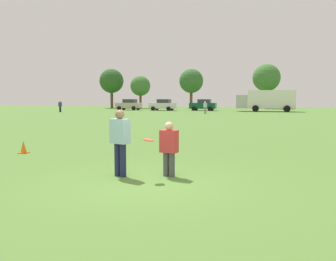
# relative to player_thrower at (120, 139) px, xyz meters

# --- Properties ---
(ground_plane) EXTENTS (140.67, 140.67, 0.00)m
(ground_plane) POSITION_rel_player_thrower_xyz_m (0.88, -0.65, -1.02)
(ground_plane) COLOR #517A33
(player_thrower) EXTENTS (0.58, 0.47, 1.81)m
(player_thrower) POSITION_rel_player_thrower_xyz_m (0.00, 0.00, 0.00)
(player_thrower) COLOR #1E234C
(player_thrower) RESTS_ON ground
(player_defender) EXTENTS (0.52, 0.38, 1.49)m
(player_defender) POSITION_rel_player_thrower_xyz_m (1.30, 0.27, -0.20)
(player_defender) COLOR #4C4C51
(player_defender) RESTS_ON ground
(frisbee) EXTENTS (0.27, 0.27, 0.07)m
(frisbee) POSITION_rel_player_thrower_xyz_m (0.86, -0.25, 0.03)
(frisbee) COLOR #E54C33
(traffic_cone) EXTENTS (0.32, 0.32, 0.48)m
(traffic_cone) POSITION_rel_player_thrower_xyz_m (-4.98, 2.90, -0.79)
(traffic_cone) COLOR #D8590C
(traffic_cone) RESTS_ON ground
(parked_car_near_left) EXTENTS (4.32, 2.46, 1.82)m
(parked_car_near_left) POSITION_rel_player_thrower_xyz_m (-15.15, 46.27, -0.10)
(parked_car_near_left) COLOR #B7AD99
(parked_car_near_left) RESTS_ON ground
(parked_car_mid_left) EXTENTS (4.32, 2.46, 1.82)m
(parked_car_mid_left) POSITION_rel_player_thrower_xyz_m (-9.12, 45.52, -0.10)
(parked_car_mid_left) COLOR silver
(parked_car_mid_left) RESTS_ON ground
(parked_car_center) EXTENTS (4.32, 2.46, 1.82)m
(parked_car_center) POSITION_rel_player_thrower_xyz_m (-2.68, 46.48, -0.10)
(parked_car_center) COLOR #0C4C2D
(parked_car_center) RESTS_ON ground
(box_truck) EXTENTS (8.66, 3.42, 3.18)m
(box_truck) POSITION_rel_player_thrower_xyz_m (7.06, 44.87, 0.73)
(box_truck) COLOR white
(box_truck) RESTS_ON ground
(bystander_sideline_watcher) EXTENTS (0.47, 0.30, 1.62)m
(bystander_sideline_watcher) POSITION_rel_player_thrower_xyz_m (-22.55, 36.96, -0.11)
(bystander_sideline_watcher) COLOR #1E234C
(bystander_sideline_watcher) RESTS_ON ground
(bystander_far_jogger) EXTENTS (0.49, 0.35, 1.60)m
(bystander_far_jogger) POSITION_rel_player_thrower_xyz_m (-1.37, 36.57, -0.12)
(bystander_far_jogger) COLOR gray
(bystander_far_jogger) RESTS_ON ground
(tree_west_oak) EXTENTS (4.75, 4.75, 7.71)m
(tree_west_oak) POSITION_rel_player_thrower_xyz_m (-21.87, 55.81, 4.28)
(tree_west_oak) COLOR brown
(tree_west_oak) RESTS_ON ground
(tree_west_maple) EXTENTS (3.84, 3.84, 6.23)m
(tree_west_maple) POSITION_rel_player_thrower_xyz_m (-15.72, 55.08, 3.26)
(tree_west_maple) COLOR brown
(tree_west_maple) RESTS_ON ground
(tree_center_elm) EXTENTS (4.75, 4.75, 7.72)m
(tree_center_elm) POSITION_rel_player_thrower_xyz_m (-6.42, 59.01, 4.29)
(tree_center_elm) COLOR brown
(tree_center_elm) RESTS_ON ground
(tree_east_birch) EXTENTS (5.16, 5.16, 8.38)m
(tree_east_birch) POSITION_rel_player_thrower_xyz_m (7.90, 58.82, 4.74)
(tree_east_birch) COLOR brown
(tree_east_birch) RESTS_ON ground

